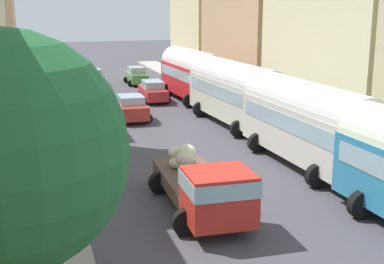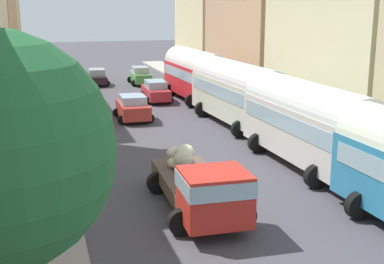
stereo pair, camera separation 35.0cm
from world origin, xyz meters
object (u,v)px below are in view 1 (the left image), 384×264
cargo_truck_0 (205,186)px  parked_bus_3 (192,73)px  pedestrian_4 (41,184)px  car_0 (131,108)px  car_3 (137,76)px  pedestrian_3 (41,105)px  parked_bus_1 (307,120)px  pedestrian_0 (40,199)px  car_2 (153,91)px  pedestrian_2 (31,108)px  parked_bus_2 (235,90)px  pedestrian_1 (59,149)px  car_1 (93,77)px

cargo_truck_0 → parked_bus_3: bearing=74.0°
pedestrian_4 → car_0: bearing=67.4°
car_3 → pedestrian_3: size_ratio=2.21×
parked_bus_1 → parked_bus_3: 18.00m
car_3 → pedestrian_0: 32.76m
parked_bus_3 → pedestrian_4: 23.44m
car_2 → pedestrian_4: pedestrian_4 is taller
car_0 → pedestrian_4: size_ratio=2.13×
pedestrian_4 → parked_bus_3: bearing=59.4°
parked_bus_3 → pedestrian_2: 13.06m
pedestrian_3 → car_2: bearing=30.7°
parked_bus_3 → pedestrian_3: parked_bus_3 is taller
parked_bus_2 → pedestrian_1: bearing=-149.5°
cargo_truck_0 → car_0: size_ratio=1.75×
cargo_truck_0 → pedestrian_1: 8.28m
car_0 → pedestrian_2: 6.35m
parked_bus_2 → car_1: parked_bus_2 is taller
pedestrian_3 → car_1: bearing=71.2°
parked_bus_2 → car_0: bearing=150.7°
car_1 → pedestrian_3: bearing=-108.8°
pedestrian_1 → car_2: bearing=63.5°
parked_bus_1 → pedestrian_4: (-11.93, -2.15, -1.15)m
pedestrian_0 → parked_bus_1: bearing=16.8°
parked_bus_1 → car_1: size_ratio=2.30×
parked_bus_3 → pedestrian_2: bearing=-159.2°
cargo_truck_0 → car_1: bearing=90.0°
cargo_truck_0 → pedestrian_4: 5.94m
cargo_truck_0 → pedestrian_3: bearing=105.8°
car_1 → car_2: (3.46, -9.80, 0.05)m
pedestrian_3 → pedestrian_4: bearing=-91.6°
parked_bus_3 → pedestrian_2: (-12.16, -4.63, -1.20)m
parked_bus_1 → car_3: bearing=95.1°
pedestrian_0 → pedestrian_4: 1.48m
parked_bus_1 → parked_bus_3: (0.00, 18.00, -0.01)m
car_1 → pedestrian_2: size_ratio=2.25×
parked_bus_1 → pedestrian_2: size_ratio=5.17×
parked_bus_2 → car_3: (-2.46, 18.70, -1.38)m
parked_bus_3 → pedestrian_3: size_ratio=4.81×
car_3 → pedestrian_4: bearing=-107.6°
cargo_truck_0 → car_2: 23.26m
parked_bus_1 → parked_bus_2: bearing=90.0°
car_1 → pedestrian_4: pedestrian_4 is taller
parked_bus_2 → pedestrian_3: parked_bus_2 is taller
pedestrian_0 → pedestrian_4: (0.08, 1.48, 0.02)m
pedestrian_1 → pedestrian_3: pedestrian_1 is taller
pedestrian_4 → parked_bus_1: bearing=10.2°
pedestrian_2 → pedestrian_3: 0.70m
parked_bus_2 → pedestrian_0: (-12.01, -12.63, -1.17)m
pedestrian_2 → pedestrian_4: 15.52m
pedestrian_1 → parked_bus_2: bearing=30.5°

